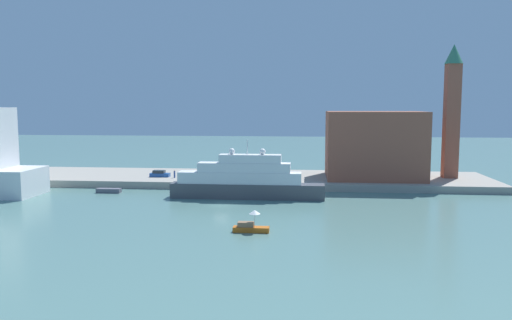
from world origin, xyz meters
TOP-DOWN VIEW (x-y plane):
  - ground at (0.00, 0.00)m, footprint 400.00×400.00m
  - quay_dock at (0.00, 27.49)m, footprint 110.00×22.97m
  - large_yacht at (3.24, 7.45)m, footprint 28.75×3.62m
  - small_motorboat at (7.07, -17.78)m, footprint 4.97×1.55m
  - work_barge at (-24.53, 10.79)m, footprint 4.81×1.52m
  - harbor_building at (29.38, 26.69)m, footprint 20.60×15.65m
  - bell_tower at (46.11, 28.82)m, footprint 3.90×3.90m
  - parked_car at (-17.90, 23.79)m, footprint 4.34×1.79m
  - person_figure at (-14.17, 22.45)m, footprint 0.36×0.36m
  - mooring_bollard at (6.20, 16.97)m, footprint 0.38×0.38m

SIDE VIEW (x-z plane):
  - ground at x=0.00m, z-range 0.00..0.00m
  - work_barge at x=-24.53m, z-range 0.00..0.87m
  - quay_dock at x=0.00m, z-range 0.00..1.50m
  - small_motorboat at x=7.07m, z-range -0.65..2.44m
  - mooring_bollard at x=6.20m, z-range 1.50..2.38m
  - parked_car at x=-17.90m, z-range 1.40..2.84m
  - person_figure at x=-14.17m, z-range 1.44..3.13m
  - large_yacht at x=3.24m, z-range -2.20..8.79m
  - harbor_building at x=29.38m, z-range 1.50..16.03m
  - bell_tower at x=46.11m, z-range 2.62..31.57m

